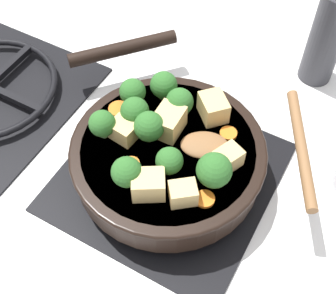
# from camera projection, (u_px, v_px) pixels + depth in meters

# --- Properties ---
(ground_plane) EXTENTS (2.40, 2.40, 0.00)m
(ground_plane) POSITION_uv_depth(u_px,v_px,m) (168.00, 177.00, 0.73)
(ground_plane) COLOR white
(front_burner_grate) EXTENTS (0.31, 0.31, 0.03)m
(front_burner_grate) POSITION_uv_depth(u_px,v_px,m) (168.00, 173.00, 0.72)
(front_burner_grate) COLOR black
(front_burner_grate) RESTS_ON ground_plane
(skillet_pan) EXTENTS (0.38, 0.39, 0.05)m
(skillet_pan) POSITION_uv_depth(u_px,v_px,m) (167.00, 154.00, 0.68)
(skillet_pan) COLOR black
(skillet_pan) RESTS_ON front_burner_grate
(wooden_spoon) EXTENTS (0.19, 0.22, 0.02)m
(wooden_spoon) POSITION_uv_depth(u_px,v_px,m) (256.00, 146.00, 0.66)
(wooden_spoon) COLOR brown
(wooden_spoon) RESTS_ON skillet_pan
(tofu_cube_center_large) EXTENTS (0.05, 0.06, 0.03)m
(tofu_cube_center_large) POSITION_uv_depth(u_px,v_px,m) (148.00, 185.00, 0.61)
(tofu_cube_center_large) COLOR #DBB770
(tofu_cube_center_large) RESTS_ON skillet_pan
(tofu_cube_near_handle) EXTENTS (0.04, 0.05, 0.03)m
(tofu_cube_near_handle) POSITION_uv_depth(u_px,v_px,m) (183.00, 193.00, 0.60)
(tofu_cube_near_handle) COLOR #DBB770
(tofu_cube_near_handle) RESTS_ON skillet_pan
(tofu_cube_east_chunk) EXTENTS (0.03, 0.04, 0.03)m
(tofu_cube_east_chunk) POSITION_uv_depth(u_px,v_px,m) (123.00, 131.00, 0.66)
(tofu_cube_east_chunk) COLOR #DBB770
(tofu_cube_east_chunk) RESTS_ON skillet_pan
(tofu_cube_west_chunk) EXTENTS (0.06, 0.06, 0.04)m
(tofu_cube_west_chunk) POSITION_uv_depth(u_px,v_px,m) (213.00, 107.00, 0.69)
(tofu_cube_west_chunk) COLOR #DBB770
(tofu_cube_west_chunk) RESTS_ON skillet_pan
(tofu_cube_back_piece) EXTENTS (0.05, 0.04, 0.04)m
(tofu_cube_back_piece) POSITION_uv_depth(u_px,v_px,m) (169.00, 122.00, 0.67)
(tofu_cube_back_piece) COLOR #DBB770
(tofu_cube_back_piece) RESTS_ON skillet_pan
(tofu_cube_front_piece) EXTENTS (0.04, 0.04, 0.03)m
(tofu_cube_front_piece) POSITION_uv_depth(u_px,v_px,m) (228.00, 158.00, 0.64)
(tofu_cube_front_piece) COLOR #DBB770
(tofu_cube_front_piece) RESTS_ON skillet_pan
(broccoli_floret_near_spoon) EXTENTS (0.04, 0.04, 0.05)m
(broccoli_floret_near_spoon) POSITION_uv_depth(u_px,v_px,m) (135.00, 112.00, 0.67)
(broccoli_floret_near_spoon) COLOR #709956
(broccoli_floret_near_spoon) RESTS_ON skillet_pan
(broccoli_floret_center_top) EXTENTS (0.04, 0.04, 0.05)m
(broccoli_floret_center_top) POSITION_uv_depth(u_px,v_px,m) (149.00, 127.00, 0.65)
(broccoli_floret_center_top) COLOR #709956
(broccoli_floret_center_top) RESTS_ON skillet_pan
(broccoli_floret_east_rim) EXTENTS (0.04, 0.04, 0.04)m
(broccoli_floret_east_rim) POSITION_uv_depth(u_px,v_px,m) (169.00, 161.00, 0.62)
(broccoli_floret_east_rim) COLOR #709956
(broccoli_floret_east_rim) RESTS_ON skillet_pan
(broccoli_floret_west_rim) EXTENTS (0.05, 0.05, 0.05)m
(broccoli_floret_west_rim) POSITION_uv_depth(u_px,v_px,m) (214.00, 170.00, 0.61)
(broccoli_floret_west_rim) COLOR #709956
(broccoli_floret_west_rim) RESTS_ON skillet_pan
(broccoli_floret_north_edge) EXTENTS (0.04, 0.04, 0.05)m
(broccoli_floret_north_edge) POSITION_uv_depth(u_px,v_px,m) (102.00, 124.00, 0.66)
(broccoli_floret_north_edge) COLOR #709956
(broccoli_floret_north_edge) RESTS_ON skillet_pan
(broccoli_floret_south_cluster) EXTENTS (0.04, 0.04, 0.05)m
(broccoli_floret_south_cluster) POSITION_uv_depth(u_px,v_px,m) (164.00, 85.00, 0.70)
(broccoli_floret_south_cluster) COLOR #709956
(broccoli_floret_south_cluster) RESTS_ON skillet_pan
(broccoli_floret_mid_floret) EXTENTS (0.04, 0.04, 0.05)m
(broccoli_floret_mid_floret) POSITION_uv_depth(u_px,v_px,m) (127.00, 172.00, 0.61)
(broccoli_floret_mid_floret) COLOR #709956
(broccoli_floret_mid_floret) RESTS_ON skillet_pan
(broccoli_floret_small_inner) EXTENTS (0.04, 0.04, 0.05)m
(broccoli_floret_small_inner) POSITION_uv_depth(u_px,v_px,m) (133.00, 92.00, 0.69)
(broccoli_floret_small_inner) COLOR #709956
(broccoli_floret_small_inner) RESTS_ON skillet_pan
(broccoli_floret_tall_stem) EXTENTS (0.04, 0.04, 0.05)m
(broccoli_floret_tall_stem) POSITION_uv_depth(u_px,v_px,m) (180.00, 102.00, 0.68)
(broccoli_floret_tall_stem) COLOR #709956
(broccoli_floret_tall_stem) RESTS_ON skillet_pan
(carrot_slice_orange_thin) EXTENTS (0.03, 0.03, 0.01)m
(carrot_slice_orange_thin) POSITION_uv_depth(u_px,v_px,m) (205.00, 199.00, 0.61)
(carrot_slice_orange_thin) COLOR orange
(carrot_slice_orange_thin) RESTS_ON skillet_pan
(carrot_slice_near_center) EXTENTS (0.03, 0.03, 0.01)m
(carrot_slice_near_center) POSITION_uv_depth(u_px,v_px,m) (228.00, 133.00, 0.68)
(carrot_slice_near_center) COLOR orange
(carrot_slice_near_center) RESTS_ON skillet_pan
(carrot_slice_edge_slice) EXTENTS (0.02, 0.02, 0.01)m
(carrot_slice_edge_slice) POSITION_uv_depth(u_px,v_px,m) (131.00, 164.00, 0.64)
(carrot_slice_edge_slice) COLOR orange
(carrot_slice_edge_slice) RESTS_ON skillet_pan
(carrot_slice_under_broccoli) EXTENTS (0.03, 0.03, 0.01)m
(carrot_slice_under_broccoli) POSITION_uv_depth(u_px,v_px,m) (119.00, 109.00, 0.70)
(carrot_slice_under_broccoli) COLOR orange
(carrot_slice_under_broccoli) RESTS_ON skillet_pan
(pepper_mill) EXTENTS (0.06, 0.06, 0.21)m
(pepper_mill) POSITION_uv_depth(u_px,v_px,m) (328.00, 34.00, 0.78)
(pepper_mill) COLOR #333338
(pepper_mill) RESTS_ON ground_plane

